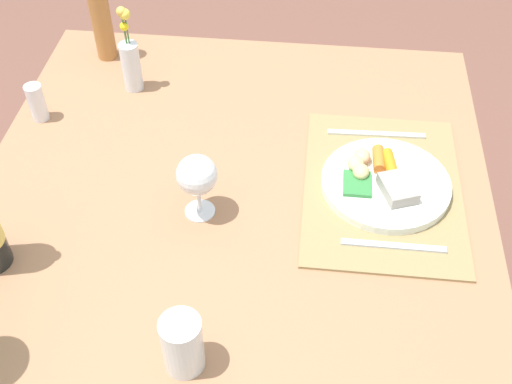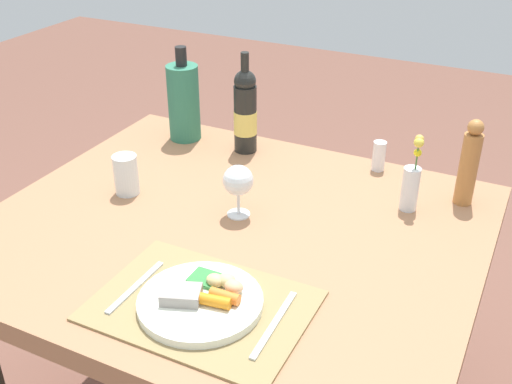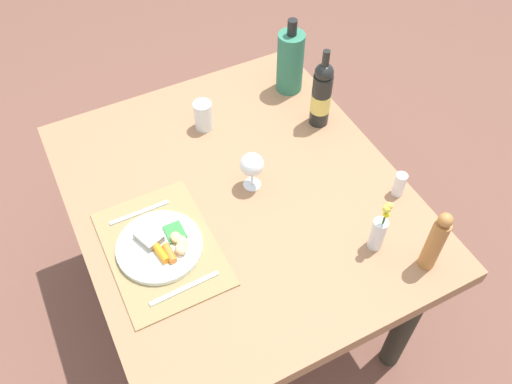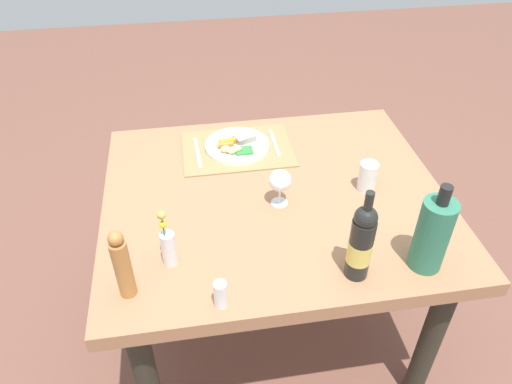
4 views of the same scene
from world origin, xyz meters
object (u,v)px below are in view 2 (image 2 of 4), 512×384
Objects in this scene: flower_vase at (411,183)px; wine_glass at (238,181)px; pepper_mill at (469,164)px; knife at (274,324)px; wine_bottle at (245,112)px; dinner_plate at (202,300)px; water_tumbler at (126,177)px; fork at (136,287)px; cooler_bottle at (184,101)px; dining_table at (232,258)px; salt_shaker at (379,156)px.

flower_vase is 0.45m from wine_glass.
knife is at bearing -109.91° from pepper_mill.
wine_glass is (0.16, -0.36, -0.03)m from wine_bottle.
dinner_plate is at bearing -178.41° from knife.
flower_vase is 0.77m from water_tumbler.
pepper_mill is at bearing 51.19° from fork.
wine_bottle is at bearing 110.33° from dinner_plate.
dining_table is at bearing -46.49° from cooler_bottle.
salt_shaker is (0.31, 0.79, 0.04)m from fork.
dining_table is 0.61m from cooler_bottle.
wine_bottle is 0.40m from wine_glass.
wine_bottle is (-0.17, 0.42, 0.23)m from dining_table.
salt_shaker is at bearing 37.33° from water_tumbler.
wine_bottle reaches higher than salt_shaker.
knife is at bearing -88.86° from salt_shaker.
knife is 0.90× the size of pepper_mill.
water_tumbler is 0.36× the size of wine_bottle.
wine_bottle is at bearing -172.73° from salt_shaker.
cooler_bottle reaches higher than dinner_plate.
wine_bottle reaches higher than cooler_bottle.
salt_shaker is at bearing 68.91° from fork.
cooler_bottle is 0.52m from wine_glass.
knife is 0.71× the size of cooler_bottle.
fork is (-0.06, -0.32, 0.11)m from dining_table.
salt_shaker is 0.30× the size of cooler_bottle.
water_tumbler is at bearing -82.28° from cooler_bottle.
dining_table is at bearing -4.16° from water_tumbler.
salt_shaker is at bearing 62.52° from dining_table.
wine_glass is at bearing 81.79° from fork.
wine_glass is (-0.25, -0.41, 0.05)m from salt_shaker.
knife is 0.73m from pepper_mill.
flower_vase is at bearing 30.21° from wine_glass.
pepper_mill is at bearing 32.49° from wine_glass.
pepper_mill reaches higher than dining_table.
water_tumbler is at bearing 128.64° from fork.
dinner_plate is 0.81m from pepper_mill.
dining_table is 8.66× the size of wine_glass.
dining_table is at bearing -82.74° from wine_glass.
cooler_bottle is at bearing 124.14° from dinner_plate.
wine_glass is at bearing -149.79° from flower_vase.
cooler_bottle is at bearing -174.90° from salt_shaker.
dining_table is at bearing -143.55° from flower_vase.
cooler_bottle is (-0.39, 0.41, 0.23)m from dining_table.
dinner_plate is 0.79m from salt_shaker.
wine_bottle is 0.22m from cooler_bottle.
pepper_mill is at bearing 39.00° from flower_vase.
wine_bottle is (-0.55, 0.13, 0.05)m from flower_vase.
fork is at bearing -100.87° from dining_table.
flower_vase is (0.44, 0.60, 0.07)m from fork.
fork is 0.91× the size of knife.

